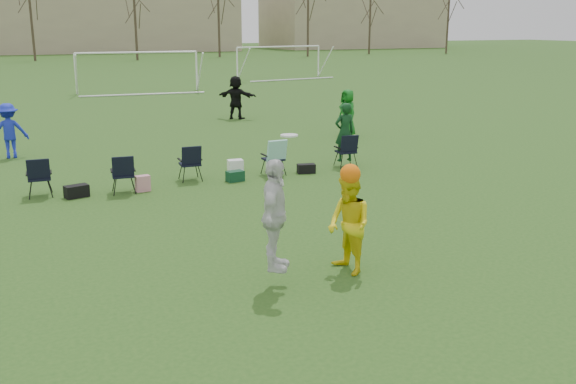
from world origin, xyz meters
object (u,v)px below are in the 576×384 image
center_contest (315,219)px  goal_right (279,53)px  goal_mid (137,60)px  fielder_blue (9,131)px  fielder_black (236,97)px  fielder_green_far (347,113)px

center_contest → goal_right: bearing=67.7°
goal_mid → goal_right: (12.00, 6.00, 0.00)m
fielder_blue → fielder_black: (9.31, 5.25, 0.09)m
fielder_green_far → goal_right: 26.70m
fielder_green_far → center_contest: 14.03m
goal_mid → goal_right: same height
fielder_blue → center_contest: size_ratio=0.70×
goal_mid → goal_right: size_ratio=1.01×
fielder_green_far → fielder_black: size_ratio=0.92×
fielder_black → goal_mid: size_ratio=0.26×
fielder_green_far → goal_mid: size_ratio=0.24×
center_contest → goal_mid: (3.32, 31.44, 0.89)m
fielder_green_far → goal_right: goal_right is taller
goal_mid → fielder_green_far: bearing=-74.6°
fielder_blue → center_contest: center_contest is taller
fielder_black → fielder_blue: bearing=72.3°
fielder_green_far → center_contest: center_contest is taller
fielder_blue → goal_mid: (7.66, 18.67, 1.07)m
goal_mid → center_contest: bearing=-92.0°
fielder_blue → goal_right: goal_right is taller
fielder_blue → center_contest: bearing=108.4°
fielder_green_far → goal_mid: goal_mid is taller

